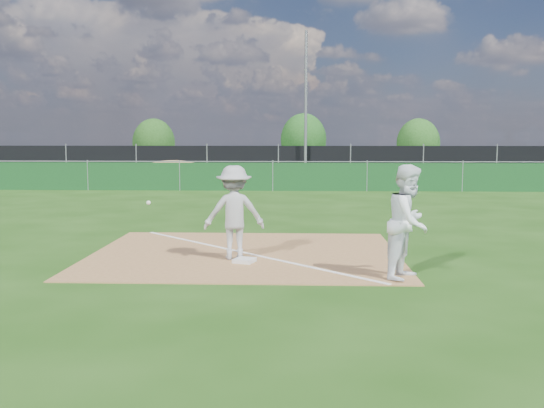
{
  "coord_description": "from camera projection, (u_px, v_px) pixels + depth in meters",
  "views": [
    {
      "loc": [
        1.01,
        -10.75,
        2.32
      ],
      "look_at": [
        0.53,
        1.0,
        1.0
      ],
      "focal_mm": 40.0,
      "sensor_mm": 36.0,
      "label": 1
    }
  ],
  "objects": [
    {
      "name": "tree_mid",
      "position": [
        303.0,
        140.0,
        45.43
      ],
      "size": [
        3.41,
        3.41,
        4.05
      ],
      "color": "#382316",
      "rests_on": "ground"
    },
    {
      "name": "tree_left",
      "position": [
        154.0,
        143.0,
        44.01
      ],
      "size": [
        3.05,
        3.05,
        3.61
      ],
      "color": "#382316",
      "rests_on": "ground"
    },
    {
      "name": "infield_dirt",
      "position": [
        245.0,
        254.0,
        11.97
      ],
      "size": [
        6.0,
        5.0,
        0.02
      ],
      "primitive_type": "cube",
      "color": "olive",
      "rests_on": "ground"
    },
    {
      "name": "black_fence",
      "position": [
        278.0,
        162.0,
        33.72
      ],
      "size": [
        46.0,
        0.04,
        1.8
      ],
      "primitive_type": "cube",
      "color": "black",
      "rests_on": "ground"
    },
    {
      "name": "light_pole",
      "position": [
        306.0,
        105.0,
        33.01
      ],
      "size": [
        0.16,
        0.16,
        8.0
      ],
      "primitive_type": "cylinder",
      "color": "slate",
      "rests_on": "ground"
    },
    {
      "name": "car_left",
      "position": [
        161.0,
        161.0,
        37.92
      ],
      "size": [
        5.04,
        3.68,
        1.59
      ],
      "primitive_type": "imported",
      "rotation": [
        0.0,
        0.0,
        1.14
      ],
      "color": "#A2A5AA",
      "rests_on": "parking_lot"
    },
    {
      "name": "ground",
      "position": [
        267.0,
        204.0,
        20.91
      ],
      "size": [
        90.0,
        90.0,
        0.0
      ],
      "primitive_type": "plane",
      "color": "#1A410E",
      "rests_on": "ground"
    },
    {
      "name": "runner",
      "position": [
        409.0,
        222.0,
        9.82
      ],
      "size": [
        1.07,
        1.14,
        1.87
      ],
      "primitive_type": "imported",
      "rotation": [
        0.0,
        0.0,
        1.04
      ],
      "color": "white",
      "rests_on": "ground"
    },
    {
      "name": "foul_line",
      "position": [
        245.0,
        253.0,
        11.97
      ],
      "size": [
        5.01,
        5.01,
        0.01
      ],
      "primitive_type": "cube",
      "rotation": [
        0.0,
        0.0,
        0.79
      ],
      "color": "white",
      "rests_on": "infield_dirt"
    },
    {
      "name": "dirt_mound",
      "position": [
        173.0,
        172.0,
        29.48
      ],
      "size": [
        3.38,
        2.6,
        1.17
      ],
      "primitive_type": "ellipsoid",
      "color": "olive",
      "rests_on": "ground"
    },
    {
      "name": "car_right",
      "position": [
        370.0,
        163.0,
        38.61
      ],
      "size": [
        4.76,
        3.1,
        1.28
      ],
      "primitive_type": "imported",
      "rotation": [
        0.0,
        0.0,
        1.25
      ],
      "color": "black",
      "rests_on": "parking_lot"
    },
    {
      "name": "tree_right",
      "position": [
        418.0,
        143.0,
        42.96
      ],
      "size": [
        3.03,
        3.03,
        3.59
      ],
      "color": "#382316",
      "rests_on": "ground"
    },
    {
      "name": "green_fence",
      "position": [
        273.0,
        177.0,
        25.81
      ],
      "size": [
        44.0,
        0.05,
        1.2
      ],
      "primitive_type": "cube",
      "color": "#103D18",
      "rests_on": "ground"
    },
    {
      "name": "car_mid",
      "position": [
        273.0,
        162.0,
        37.74
      ],
      "size": [
        4.42,
        2.2,
        1.39
      ],
      "primitive_type": "imported",
      "rotation": [
        0.0,
        0.0,
        1.75
      ],
      "color": "black",
      "rests_on": "parking_lot"
    },
    {
      "name": "first_base",
      "position": [
        244.0,
        260.0,
        11.09
      ],
      "size": [
        0.44,
        0.44,
        0.07
      ],
      "primitive_type": "cube",
      "rotation": [
        0.0,
        0.0,
        -0.33
      ],
      "color": "silver",
      "rests_on": "infield_dirt"
    },
    {
      "name": "play_at_first",
      "position": [
        234.0,
        212.0,
        11.34
      ],
      "size": [
        2.23,
        0.84,
        1.76
      ],
      "color": "#AFAFB2",
      "rests_on": "infield_dirt"
    },
    {
      "name": "parking_lot",
      "position": [
        281.0,
        173.0,
        38.78
      ],
      "size": [
        46.0,
        9.0,
        0.01
      ],
      "primitive_type": "cube",
      "color": "black",
      "rests_on": "ground"
    }
  ]
}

